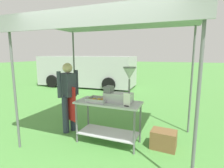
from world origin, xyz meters
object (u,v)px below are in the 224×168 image
object	(u,v)px
vendor	(69,94)
stall_canopy	(110,24)
donut_tray	(98,100)
supply_crate	(163,139)
menu_sign	(127,101)
donut_fryer	(121,90)
van_silver	(87,71)
donut_cart	(108,114)

from	to	relation	value
vendor	stall_canopy	bearing A→B (deg)	-2.90
donut_tray	stall_canopy	bearing A→B (deg)	29.62
supply_crate	menu_sign	bearing A→B (deg)	-152.64
donut_fryer	vendor	world-z (taller)	vendor
donut_fryer	vendor	xyz separation A→B (m)	(-1.28, 0.07, -0.21)
stall_canopy	van_silver	bearing A→B (deg)	123.74
stall_canopy	donut_fryer	world-z (taller)	stall_canopy
supply_crate	van_silver	bearing A→B (deg)	131.25
stall_canopy	donut_cart	xyz separation A→B (m)	(0.00, -0.10, -1.75)
donut_fryer	supply_crate	xyz separation A→B (m)	(0.85, 0.10, -0.93)
donut_cart	vendor	bearing A→B (deg)	171.79
donut_fryer	menu_sign	world-z (taller)	donut_fryer
donut_fryer	supply_crate	distance (m)	1.26
vendor	donut_tray	bearing A→B (deg)	-11.69
supply_crate	donut_cart	bearing A→B (deg)	-170.64
donut_tray	menu_sign	size ratio (longest dim) A/B	1.63
donut_tray	van_silver	size ratio (longest dim) A/B	0.07
donut_tray	donut_fryer	bearing A→B (deg)	12.84
donut_cart	menu_sign	distance (m)	0.58
van_silver	donut_tray	bearing A→B (deg)	-58.36
stall_canopy	supply_crate	xyz separation A→B (m)	(1.08, 0.08, -2.19)
donut_cart	donut_tray	distance (m)	0.35
vendor	van_silver	bearing A→B (deg)	115.72
donut_cart	supply_crate	distance (m)	1.18
van_silver	vendor	bearing A→B (deg)	-64.28
stall_canopy	supply_crate	bearing A→B (deg)	4.22
donut_cart	donut_fryer	distance (m)	0.56
donut_tray	donut_cart	bearing A→B (deg)	5.91
donut_fryer	van_silver	bearing A→B (deg)	125.30
donut_tray	menu_sign	distance (m)	0.66
stall_canopy	donut_cart	bearing A→B (deg)	-90.00
menu_sign	supply_crate	size ratio (longest dim) A/B	0.49
donut_tray	vendor	bearing A→B (deg)	168.31
donut_cart	supply_crate	xyz separation A→B (m)	(1.08, 0.18, -0.44)
donut_fryer	van_silver	xyz separation A→B (m)	(-3.91, 5.52, -0.23)
menu_sign	vendor	distance (m)	1.52
supply_crate	stall_canopy	bearing A→B (deg)	-175.78
stall_canopy	donut_tray	distance (m)	1.50
stall_canopy	donut_cart	world-z (taller)	stall_canopy
donut_fryer	menu_sign	size ratio (longest dim) A/B	2.90
stall_canopy	donut_fryer	bearing A→B (deg)	-4.57
vendor	van_silver	size ratio (longest dim) A/B	0.30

